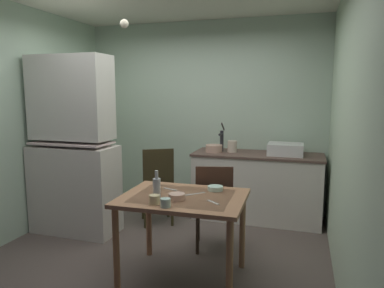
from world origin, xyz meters
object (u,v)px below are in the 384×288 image
Objects in this scene: hutch_cabinet at (73,152)px; sink_basin at (285,149)px; chair_far_side at (214,205)px; mixing_bowl_counter at (214,148)px; chair_by_counter at (158,185)px; dining_table at (183,207)px; mug_tall at (166,203)px; serving_bowl_wide at (215,188)px; hand_pump at (222,139)px; glass_bottle at (157,188)px.

sink_basin is (2.38, 1.09, -0.02)m from hutch_cabinet.
mixing_bowl_counter is at bearing 104.10° from chair_far_side.
hutch_cabinet is 2.11× the size of chair_by_counter.
dining_table is 1.18× the size of chair_far_side.
mixing_bowl_counter is 2.04m from mug_tall.
hutch_cabinet is 2.62m from sink_basin.
dining_table is at bearing 83.83° from mug_tall.
mixing_bowl_counter is at bearing 104.48° from serving_bowl_wide.
sink_basin is at bearing -3.06° from hand_pump.
mug_tall is 0.21m from glass_bottle.
chair_far_side is 11.28× the size of mug_tall.
hutch_cabinet reaches higher than mug_tall.
glass_bottle is at bearing -133.19° from dining_table.
chair_far_side is at bearing -31.22° from chair_by_counter.
mug_tall is (-0.82, -2.09, -0.15)m from sink_basin.
hand_pump is 2.15m from mug_tall.
hutch_cabinet reaches higher than chair_far_side.
chair_far_side is 0.49m from serving_bowl_wide.
chair_by_counter is (0.86, 0.50, -0.47)m from hutch_cabinet.
chair_by_counter is 1.51m from glass_bottle.
hand_pump reaches higher than chair_by_counter.
mixing_bowl_counter is at bearing 93.10° from mug_tall.
hutch_cabinet is 2.23× the size of chair_far_side.
chair_far_side is 0.96m from glass_bottle.
mixing_bowl_counter reaches higher than serving_bowl_wide.
mug_tall is (-0.16, -0.97, 0.31)m from chair_far_side.
dining_table is 0.32m from glass_bottle.
serving_bowl_wide is at bearing -43.01° from chair_by_counter.
hand_pump is at bearing 49.21° from mixing_bowl_counter.
glass_bottle is (1.43, -0.85, -0.10)m from hutch_cabinet.
glass_bottle is at bearing -90.80° from mixing_bowl_counter.
mug_tall reaches higher than serving_bowl_wide.
glass_bottle is at bearing -30.76° from hutch_cabinet.
hand_pump is 1.07m from chair_by_counter.
serving_bowl_wide is at bearing -110.31° from sink_basin.
hutch_cabinet is 1.10m from chair_by_counter.
mixing_bowl_counter is 1.89m from glass_bottle.
sink_basin is 5.29× the size of mug_tall.
serving_bowl_wide is (0.11, -0.38, 0.30)m from chair_far_side.
hutch_cabinet is 1.79m from mixing_bowl_counter.
hand_pump is 4.68× the size of mug_tall.
hand_pump is at bearing 92.03° from dining_table.
chair_far_side is 1.03m from mug_tall.
sink_basin is 1.60m from serving_bowl_wide.
dining_table is 13.29× the size of mug_tall.
chair_by_counter reaches higher than dining_table.
hand_pump is at bearing 176.94° from sink_basin.
mixing_bowl_counter is 0.24× the size of chair_far_side.
dining_table is 0.68m from chair_far_side.
sink_basin is 1.13× the size of hand_pump.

